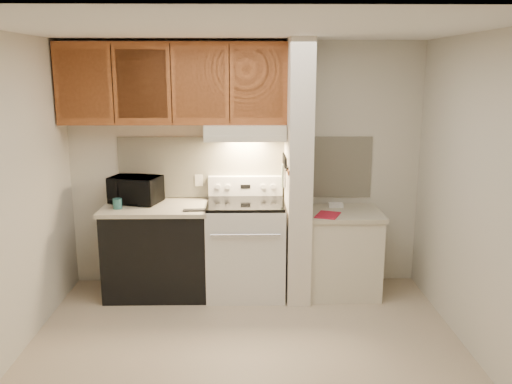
{
  "coord_description": "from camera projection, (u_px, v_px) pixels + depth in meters",
  "views": [
    {
      "loc": [
        0.01,
        -4.0,
        2.22
      ],
      "look_at": [
        0.1,
        0.75,
        1.14
      ],
      "focal_mm": 38.0,
      "sensor_mm": 36.0,
      "label": 1
    }
  ],
  "objects": [
    {
      "name": "knife_blade_e",
      "position": [
        283.0,
        174.0,
        5.34
      ],
      "size": [
        0.01,
        0.04,
        0.18
      ],
      "primitive_type": "cube",
      "color": "silver",
      "rests_on": "knife_strip"
    },
    {
      "name": "cab_door_c",
      "position": [
        200.0,
        84.0,
        5.06
      ],
      "size": [
        0.46,
        0.01,
        0.63
      ],
      "primitive_type": "cube",
      "color": "#994F25",
      "rests_on": "upper_cabinets"
    },
    {
      "name": "range_knob_right_inner",
      "position": [
        263.0,
        187.0,
        5.52
      ],
      "size": [
        0.05,
        0.02,
        0.05
      ],
      "primitive_type": "cylinder",
      "rotation": [
        1.57,
        0.0,
        0.0
      ],
      "color": "silver",
      "rests_on": "range_backguard"
    },
    {
      "name": "white_box",
      "position": [
        336.0,
        205.0,
        5.51
      ],
      "size": [
        0.14,
        0.1,
        0.04
      ],
      "primitive_type": "cube",
      "rotation": [
        0.0,
        0.0,
        -0.02
      ],
      "color": "white",
      "rests_on": "right_countertop"
    },
    {
      "name": "cab_gap_b",
      "position": [
        171.0,
        84.0,
        5.05
      ],
      "size": [
        0.01,
        0.01,
        0.73
      ],
      "primitive_type": "cube",
      "color": "black",
      "rests_on": "upper_cabinets"
    },
    {
      "name": "right_cab_base",
      "position": [
        342.0,
        254.0,
        5.44
      ],
      "size": [
        0.7,
        0.6,
        0.81
      ],
      "primitive_type": "cube",
      "color": "beige",
      "rests_on": "floor"
    },
    {
      "name": "knife_blade_b",
      "position": [
        285.0,
        179.0,
        5.12
      ],
      "size": [
        0.01,
        0.04,
        0.18
      ],
      "primitive_type": "cube",
      "color": "silver",
      "rests_on": "knife_strip"
    },
    {
      "name": "teal_jar",
      "position": [
        117.0,
        204.0,
        5.2
      ],
      "size": [
        0.1,
        0.1,
        0.1
      ],
      "primitive_type": "cylinder",
      "rotation": [
        0.0,
        0.0,
        -0.19
      ],
      "color": "#295E5D",
      "rests_on": "left_countertop"
    },
    {
      "name": "range_knob_right_outer",
      "position": [
        273.0,
        187.0,
        5.52
      ],
      "size": [
        0.05,
        0.02,
        0.05
      ],
      "primitive_type": "cylinder",
      "rotation": [
        1.57,
        0.0,
        0.0
      ],
      "color": "silver",
      "rests_on": "range_backguard"
    },
    {
      "name": "oven_mitt",
      "position": [
        283.0,
        176.0,
        5.42
      ],
      "size": [
        0.03,
        0.09,
        0.23
      ],
      "primitive_type": "cube",
      "color": "gray",
      "rests_on": "partition_pillar"
    },
    {
      "name": "cab_gap_a",
      "position": [
        113.0,
        84.0,
        5.04
      ],
      "size": [
        0.01,
        0.01,
        0.73
      ],
      "primitive_type": "cube",
      "color": "black",
      "rests_on": "upper_cabinets"
    },
    {
      "name": "knife_handle_c",
      "position": [
        285.0,
        160.0,
        5.17
      ],
      "size": [
        0.02,
        0.02,
        0.1
      ],
      "primitive_type": "cylinder",
      "color": "black",
      "rests_on": "knife_strip"
    },
    {
      "name": "cab_door_b",
      "position": [
        142.0,
        84.0,
        5.05
      ],
      "size": [
        0.46,
        0.01,
        0.63
      ],
      "primitive_type": "cube",
      "color": "#994F25",
      "rests_on": "upper_cabinets"
    },
    {
      "name": "dishwasher_front",
      "position": [
        158.0,
        252.0,
        5.42
      ],
      "size": [
        1.0,
        0.63,
        0.87
      ],
      "primitive_type": "cube",
      "color": "black",
      "rests_on": "floor"
    },
    {
      "name": "wall_back",
      "position": [
        245.0,
        166.0,
        5.58
      ],
      "size": [
        3.6,
        2.5,
        0.02
      ],
      "primitive_type": "cube",
      "rotation": [
        1.57,
        0.0,
        0.0
      ],
      "color": "beige",
      "rests_on": "floor"
    },
    {
      "name": "ceiling",
      "position": [
        244.0,
        29.0,
        3.84
      ],
      "size": [
        3.6,
        3.6,
        0.0
      ],
      "primitive_type": "plane",
      "rotation": [
        3.14,
        0.0,
        0.0
      ],
      "color": "white",
      "rests_on": "wall_back"
    },
    {
      "name": "knife_handle_e",
      "position": [
        283.0,
        158.0,
        5.32
      ],
      "size": [
        0.02,
        0.02,
        0.1
      ],
      "primitive_type": "cylinder",
      "color": "black",
      "rests_on": "knife_strip"
    },
    {
      "name": "knife_handle_d",
      "position": [
        284.0,
        159.0,
        5.24
      ],
      "size": [
        0.02,
        0.02,
        0.1
      ],
      "primitive_type": "cylinder",
      "color": "black",
      "rests_on": "knife_strip"
    },
    {
      "name": "outlet",
      "position": [
        199.0,
        180.0,
        5.58
      ],
      "size": [
        0.08,
        0.01,
        0.12
      ],
      "primitive_type": "cube",
      "color": "beige",
      "rests_on": "backsplash"
    },
    {
      "name": "range_hood",
      "position": [
        245.0,
        132.0,
        5.28
      ],
      "size": [
        0.78,
        0.44,
        0.15
      ],
      "primitive_type": "cube",
      "color": "beige",
      "rests_on": "upper_cabinets"
    },
    {
      "name": "backsplash",
      "position": [
        245.0,
        167.0,
        5.57
      ],
      "size": [
        2.6,
        0.02,
        0.63
      ],
      "primitive_type": "cube",
      "color": "beige",
      "rests_on": "wall_back"
    },
    {
      "name": "cab_gap_c",
      "position": [
        229.0,
        84.0,
        5.06
      ],
      "size": [
        0.01,
        0.01,
        0.73
      ],
      "primitive_type": "cube",
      "color": "black",
      "rests_on": "upper_cabinets"
    },
    {
      "name": "range_body",
      "position": [
        246.0,
        249.0,
        5.42
      ],
      "size": [
        0.76,
        0.65,
        0.92
      ],
      "primitive_type": "cube",
      "color": "silver",
      "rests_on": "floor"
    },
    {
      "name": "wall_right",
      "position": [
        480.0,
        199.0,
        4.14
      ],
      "size": [
        0.02,
        3.0,
        2.5
      ],
      "primitive_type": "cube",
      "color": "beige",
      "rests_on": "floor"
    },
    {
      "name": "range_knob_left_outer",
      "position": [
        218.0,
        187.0,
        5.51
      ],
      "size": [
        0.05,
        0.02,
        0.05
      ],
      "primitive_type": "cylinder",
      "rotation": [
        1.57,
        0.0,
        0.0
      ],
      "color": "silver",
      "rests_on": "range_backguard"
    },
    {
      "name": "range_backguard",
      "position": [
        245.0,
        186.0,
        5.56
      ],
      "size": [
        0.76,
        0.08,
        0.2
      ],
      "primitive_type": "cube",
      "color": "silver",
      "rests_on": "range_body"
    },
    {
      "name": "knife_blade_a",
      "position": [
        285.0,
        179.0,
        5.05
      ],
      "size": [
        0.01,
        0.03,
        0.16
      ],
      "primitive_type": "cube",
      "color": "silver",
      "rests_on": "knife_strip"
    },
    {
      "name": "knife_strip",
      "position": [
        286.0,
        165.0,
        5.18
      ],
      "size": [
        0.02,
        0.42,
        0.04
      ],
      "primitive_type": "cube",
      "color": "black",
      "rests_on": "partition_pillar"
    },
    {
      "name": "cab_door_d",
      "position": [
        259.0,
        84.0,
        5.07
      ],
      "size": [
        0.46,
        0.01,
        0.63
      ],
      "primitive_type": "cube",
      "color": "#994F25",
      "rests_on": "upper_cabinets"
    },
    {
      "name": "hood_lip",
      "position": [
        245.0,
        139.0,
        5.08
      ],
      "size": [
        0.78,
        0.04,
        0.06
      ],
      "primitive_type": "cube",
      "color": "beige",
      "rests_on": "range_hood"
    },
    {
      "name": "spoon_rest",
      "position": [
        195.0,
        210.0,
        5.12
      ],
      "size": [
        0.22,
        0.09,
        0.01
      ],
      "primitive_type": "cube",
      "rotation": [
        0.0,
        0.0,
        0.08
      ],
      "color": "black",
      "rests_on": "left_countertop"
    },
    {
      "name": "upper_cabinets",
      "position": [
        173.0,
        84.0,
        5.21
      ],
      "size": [
        2.18,
        0.33,
        0.77
      ],
      "primitive_type": "cube",
      "color": "#994F25",
      "rests_on": "wall_back"
    },
    {
      "name": "partition_pillar",
      "position": [
        298.0,
        172.0,
        5.24
      ],
      "size": [
        0.22,
        0.7,
        2.5
      ],
      "primitive_type": "cube",
      "color": "beige",
      "rests_on": "floor"
    },
    {
      "name": "oven_handle",
      "position": [
        245.0,
        235.0,
        5.01
      ],
      "size": [
        0.65,
        0.02,
        0.02
      ],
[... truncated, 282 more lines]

